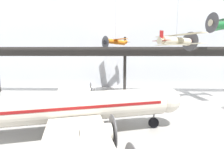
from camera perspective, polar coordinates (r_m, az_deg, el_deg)
name	(u,v)px	position (r m, az deg, el deg)	size (l,w,h in m)	color
hangar_back_wall	(124,36)	(49.51, 3.80, 12.59)	(140.00, 3.00, 28.12)	silver
mezzanine_walkway	(125,55)	(39.66, 4.32, 6.51)	(110.00, 3.20, 10.64)	#2D2B28
airliner_silver_main	(66,108)	(20.19, -14.70, -10.46)	(27.86, 32.26, 9.61)	beige
suspended_plane_cream_biplane	(176,41)	(30.07, 20.27, 10.27)	(7.59, 8.42, 13.04)	beige
suspended_plane_orange_highwing	(116,42)	(42.06, 1.21, 10.68)	(6.69, 7.16, 12.46)	orange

